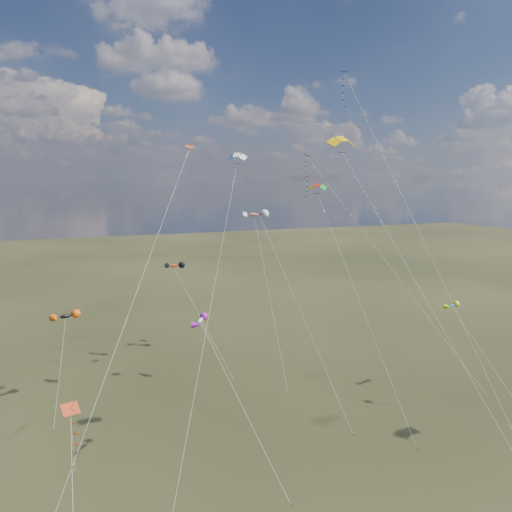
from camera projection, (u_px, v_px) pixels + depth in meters
name	position (u px, v px, depth m)	size (l,w,h in m)	color
ground	(328.00, 509.00, 38.87)	(400.00, 400.00, 0.00)	black
diamond_black_high	(316.00, 188.00, 66.95)	(16.73, 21.72, 31.33)	black
diamond_navy_tall	(358.00, 119.00, 52.68)	(1.97, 32.76, 40.57)	navy
diamond_black_mid	(284.00, 271.00, 54.63)	(6.55, 14.01, 23.63)	black
diamond_red_low	(73.00, 447.00, 30.04)	(1.28, 10.53, 13.10)	red
diamond_orange_center	(153.00, 246.00, 43.08)	(17.07, 21.73, 31.40)	#E94F13
parafoil_yellow	(343.00, 140.00, 40.78)	(12.55, 17.22, 31.98)	#F0AA04
parafoil_blue_white	(236.00, 157.00, 51.53)	(13.63, 21.43, 31.02)	blue
parafoil_tricolor	(318.00, 187.00, 54.83)	(5.87, 15.95, 27.54)	#CE900E
novelty_black_orange	(65.00, 316.00, 55.03)	(3.32, 7.17, 12.00)	black
novelty_orange_black	(174.00, 266.00, 67.13)	(7.87, 10.61, 15.68)	#EB4A19
novelty_white_purple	(201.00, 321.00, 42.05)	(6.82, 9.24, 15.27)	silver
novelty_redwhite_stripe	(254.00, 215.00, 68.28)	(3.78, 15.40, 23.16)	red
novelty_blue_yellow	(453.00, 306.00, 58.35)	(5.33, 9.15, 12.18)	blue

